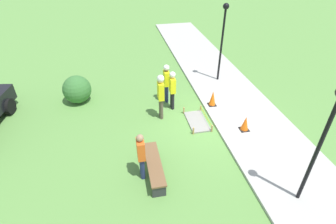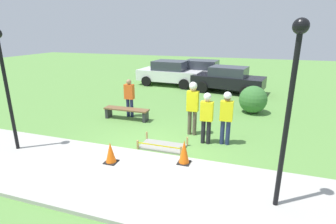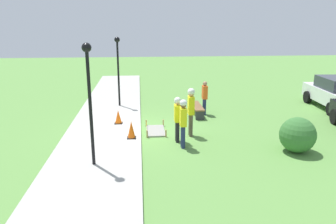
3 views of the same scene
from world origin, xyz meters
name	(u,v)px [view 2 (image 2 of 3)]	position (x,y,z in m)	size (l,w,h in m)	color
ground_plane	(150,154)	(0.00, 0.00, 0.00)	(60.00, 60.00, 0.00)	#5B8E42
sidewalk	(127,179)	(0.00, -1.51, 0.05)	(28.00, 3.01, 0.10)	#ADAAA3
wet_concrete_patch	(163,146)	(0.21, 0.60, 0.04)	(1.47, 0.79, 0.30)	gray
traffic_cone_near_patch	(111,153)	(-0.75, -0.96, 0.39)	(0.34, 0.34, 0.59)	black
traffic_cone_far_patch	(184,152)	(1.17, -0.36, 0.43)	(0.34, 0.34, 0.68)	black
park_bench	(127,111)	(-2.16, 2.73, 0.34)	(1.92, 0.44, 0.48)	#2D2D33
worker_supervisor	(193,103)	(0.84, 1.96, 1.17)	(0.40, 0.28, 1.92)	brown
worker_assistant	(207,114)	(1.44, 1.36, 1.02)	(0.40, 0.25, 1.72)	black
worker_trainee	(226,114)	(2.05, 1.49, 1.05)	(0.40, 0.26, 1.77)	navy
bystander_in_orange_shirt	(129,96)	(-2.18, 3.10, 0.92)	(0.40, 0.22, 1.64)	navy
lamppost_near	(292,91)	(3.46, -1.48, 2.54)	(0.28, 0.28, 3.71)	black
lamppost_far	(4,72)	(-3.95, -1.09, 2.46)	(0.28, 0.28, 3.55)	black
parked_car_silver	(201,72)	(-0.78, 11.41, 0.83)	(4.40, 2.25, 1.61)	#BCBCC1
parked_car_black	(228,79)	(1.30, 9.20, 0.79)	(4.38, 2.51, 1.53)	black
parked_car_white	(170,73)	(-2.66, 10.20, 0.83)	(4.39, 2.41, 1.63)	white
shrub_rounded_near	(253,100)	(2.82, 5.36, 0.62)	(1.23, 1.23, 1.23)	#387033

